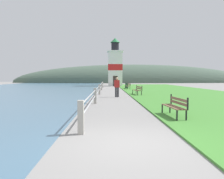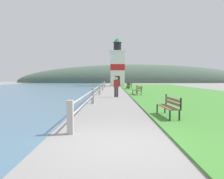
{
  "view_description": "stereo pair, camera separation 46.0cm",
  "coord_description": "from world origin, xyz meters",
  "px_view_note": "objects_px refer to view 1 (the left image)",
  "views": [
    {
      "loc": [
        -0.6,
        -5.54,
        1.72
      ],
      "look_at": [
        -0.06,
        19.99,
        0.3
      ],
      "focal_mm": 35.0,
      "sensor_mm": 36.0,
      "label": 1
    },
    {
      "loc": [
        -0.14,
        -5.54,
        1.72
      ],
      "look_at": [
        -0.06,
        19.99,
        0.3
      ],
      "focal_mm": 35.0,
      "sensor_mm": 36.0,
      "label": 2
    }
  ],
  "objects_px": {
    "park_bench_near": "(175,105)",
    "park_bench_midway": "(138,90)",
    "lighthouse": "(115,66)",
    "trash_bin": "(127,86)",
    "park_bench_far": "(128,86)",
    "person_strolling": "(117,86)"
  },
  "relations": [
    {
      "from": "park_bench_near",
      "to": "park_bench_midway",
      "type": "bearing_deg",
      "value": -93.85
    },
    {
      "from": "trash_bin",
      "to": "park_bench_far",
      "type": "bearing_deg",
      "value": -90.09
    },
    {
      "from": "park_bench_midway",
      "to": "person_strolling",
      "type": "distance_m",
      "value": 3.08
    },
    {
      "from": "park_bench_midway",
      "to": "trash_bin",
      "type": "relative_size",
      "value": 2.4
    },
    {
      "from": "park_bench_near",
      "to": "trash_bin",
      "type": "distance_m",
      "value": 24.53
    },
    {
      "from": "park_bench_near",
      "to": "trash_bin",
      "type": "relative_size",
      "value": 2.25
    },
    {
      "from": "park_bench_near",
      "to": "park_bench_midway",
      "type": "height_order",
      "value": "same"
    },
    {
      "from": "park_bench_midway",
      "to": "lighthouse",
      "type": "bearing_deg",
      "value": -93.71
    },
    {
      "from": "trash_bin",
      "to": "person_strolling",
      "type": "bearing_deg",
      "value": -98.36
    },
    {
      "from": "lighthouse",
      "to": "trash_bin",
      "type": "bearing_deg",
      "value": -82.0
    },
    {
      "from": "lighthouse",
      "to": "trash_bin",
      "type": "xyz_separation_m",
      "value": [
        1.45,
        -10.34,
        -3.63
      ]
    },
    {
      "from": "park_bench_near",
      "to": "person_strolling",
      "type": "distance_m",
      "value": 9.96
    },
    {
      "from": "park_bench_midway",
      "to": "trash_bin",
      "type": "bearing_deg",
      "value": -97.45
    },
    {
      "from": "lighthouse",
      "to": "trash_bin",
      "type": "height_order",
      "value": "lighthouse"
    },
    {
      "from": "park_bench_far",
      "to": "park_bench_near",
      "type": "bearing_deg",
      "value": 84.84
    },
    {
      "from": "park_bench_midway",
      "to": "lighthouse",
      "type": "xyz_separation_m",
      "value": [
        -1.4,
        22.94,
        3.52
      ]
    },
    {
      "from": "park_bench_near",
      "to": "park_bench_far",
      "type": "xyz_separation_m",
      "value": [
        0.11,
        22.39,
        0.0
      ]
    },
    {
      "from": "park_bench_midway",
      "to": "lighthouse",
      "type": "relative_size",
      "value": 0.21
    },
    {
      "from": "park_bench_midway",
      "to": "lighthouse",
      "type": "distance_m",
      "value": 23.25
    },
    {
      "from": "lighthouse",
      "to": "person_strolling",
      "type": "height_order",
      "value": "lighthouse"
    },
    {
      "from": "park_bench_far",
      "to": "lighthouse",
      "type": "xyz_separation_m",
      "value": [
        -1.45,
        12.48,
        3.52
      ]
    },
    {
      "from": "park_bench_far",
      "to": "person_strolling",
      "type": "bearing_deg",
      "value": 75.38
    }
  ]
}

